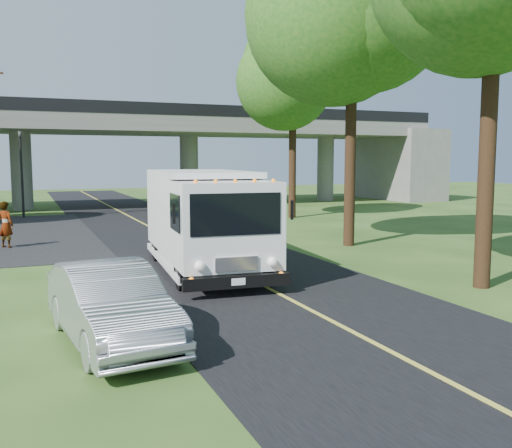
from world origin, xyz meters
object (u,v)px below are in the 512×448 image
step_van (205,217)px  pedestrian (6,225)px  tree_right_mid (360,1)px  tree_right_far (297,77)px  silver_sedan (111,304)px  traffic_signal (21,164)px

step_van → pedestrian: bearing=132.3°
tree_right_mid → tree_right_far: bearing=75.7°
tree_right_mid → silver_sedan: size_ratio=2.79×
tree_right_mid → tree_right_far: tree_right_mid is taller
tree_right_mid → silver_sedan: (-11.00, -8.84, -8.85)m
traffic_signal → tree_right_mid: 22.13m
pedestrian → tree_right_mid: bearing=-157.4°
tree_right_mid → step_van: 11.08m
step_van → silver_sedan: bearing=-117.3°
silver_sedan → tree_right_mid: bearing=32.0°
tree_right_far → traffic_signal: bearing=157.9°
traffic_signal → tree_right_far: tree_right_far is taller
tree_right_far → step_van: (-10.04, -13.82, -6.60)m
tree_right_mid → traffic_signal: bearing=125.9°
tree_right_far → pedestrian: bearing=-158.7°
traffic_signal → tree_right_mid: (12.41, -17.16, 6.41)m
tree_right_far → step_van: size_ratio=1.43×
step_van → silver_sedan: 7.15m
traffic_signal → pedestrian: bearing=-93.2°
step_van → tree_right_mid: bearing=26.0°
step_van → silver_sedan: size_ratio=1.68×
tree_right_far → pedestrian: tree_right_far is taller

